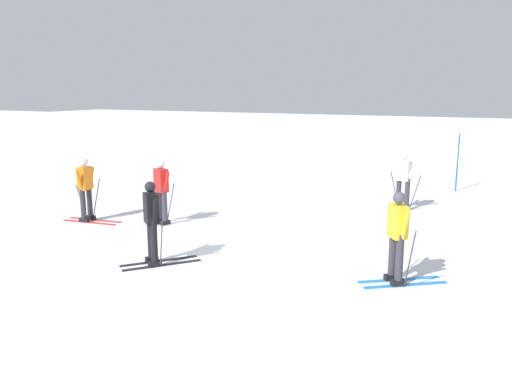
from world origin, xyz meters
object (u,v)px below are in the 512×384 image
skier_black (152,221)px  trail_marker_pole (458,162)px  skier_white (404,179)px  skier_red (162,190)px  skier_yellow (398,235)px  skier_orange (86,188)px

skier_black → trail_marker_pole: size_ratio=0.85×
skier_white → skier_red: bearing=-139.6°
skier_white → skier_red: same height
skier_red → skier_yellow: same height
skier_orange → trail_marker_pole: (8.40, 8.92, 0.09)m
skier_red → trail_marker_pole: bearing=52.2°
skier_red → skier_yellow: size_ratio=1.00×
skier_red → skier_white: bearing=40.4°
skier_white → skier_yellow: bearing=-80.1°
skier_orange → skier_yellow: 8.39m
skier_orange → skier_red: size_ratio=1.00×
skier_red → trail_marker_pole: trail_marker_pole is taller
skier_white → skier_orange: (-7.30, -5.17, -0.00)m
skier_white → skier_yellow: size_ratio=1.00×
skier_black → skier_red: 3.20m
skier_white → skier_yellow: (1.05, -6.03, 0.00)m
skier_yellow → skier_red: bearing=166.5°
trail_marker_pole → skier_white: bearing=-106.4°
skier_yellow → trail_marker_pole: trail_marker_pole is taller
skier_black → skier_yellow: size_ratio=1.00×
skier_red → skier_orange: bearing=-161.9°
skier_white → skier_orange: same height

